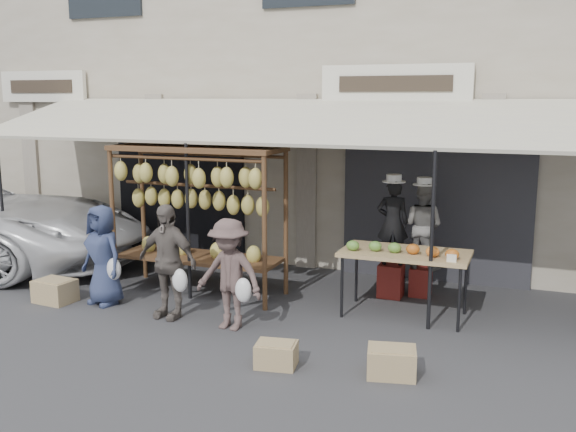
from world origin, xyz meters
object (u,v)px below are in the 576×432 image
(produce_table, at_px, (405,254))
(banana_rack, at_px, (196,191))
(crate_far, at_px, (55,291))
(vendor_right, at_px, (423,226))
(crate_near_b, at_px, (392,362))
(customer_left, at_px, (103,255))
(vendor_left, at_px, (393,222))
(customer_right, at_px, (229,274))
(customer_mid, at_px, (167,261))
(crate_near_a, at_px, (276,355))

(produce_table, bearing_deg, banana_rack, -178.24)
(banana_rack, xyz_separation_m, crate_far, (-1.74, -1.12, -1.41))
(vendor_right, distance_m, crate_near_b, 3.10)
(banana_rack, xyz_separation_m, customer_left, (-1.02, -0.92, -0.85))
(vendor_left, bearing_deg, customer_right, 39.21)
(produce_table, relative_size, customer_left, 1.18)
(customer_mid, bearing_deg, customer_right, 0.38)
(customer_mid, distance_m, crate_near_b, 3.37)
(produce_table, relative_size, crate_far, 3.11)
(crate_far, bearing_deg, banana_rack, 32.73)
(banana_rack, height_order, crate_far, banana_rack)
(vendor_left, xyz_separation_m, crate_far, (-4.50, -2.04, -0.97))
(produce_table, relative_size, customer_right, 1.18)
(crate_near_b, bearing_deg, customer_mid, 166.80)
(produce_table, height_order, crate_near_a, produce_table)
(customer_left, xyz_separation_m, customer_mid, (1.16, -0.16, 0.06))
(vendor_right, bearing_deg, crate_far, 41.23)
(banana_rack, bearing_deg, customer_mid, -82.30)
(banana_rack, bearing_deg, customer_left, -137.83)
(vendor_right, bearing_deg, customer_mid, 52.74)
(produce_table, distance_m, vendor_right, 1.04)
(customer_mid, height_order, crate_far, customer_mid)
(customer_left, distance_m, crate_far, 0.94)
(banana_rack, distance_m, customer_mid, 1.35)
(produce_table, bearing_deg, vendor_left, 112.91)
(customer_left, relative_size, crate_near_b, 2.83)
(customer_right, distance_m, crate_near_b, 2.41)
(customer_mid, bearing_deg, customer_left, 178.46)
(crate_far, bearing_deg, customer_right, -1.10)
(crate_far, bearing_deg, crate_near_a, -13.55)
(customer_left, xyz_separation_m, customer_right, (2.14, -0.25, -0.00))
(customer_mid, relative_size, crate_near_b, 3.05)
(vendor_left, xyz_separation_m, crate_near_a, (-0.63, -2.97, -1.00))
(banana_rack, relative_size, crate_far, 4.76)
(vendor_left, distance_m, crate_near_b, 2.99)
(crate_near_b, bearing_deg, vendor_right, 93.97)
(customer_right, bearing_deg, crate_near_a, -36.10)
(customer_mid, relative_size, customer_right, 1.08)
(produce_table, relative_size, vendor_right, 1.32)
(crate_near_b, bearing_deg, vendor_left, 102.54)
(customer_mid, bearing_deg, vendor_left, 43.51)
(banana_rack, xyz_separation_m, produce_table, (3.11, 0.10, -0.70))
(customer_left, xyz_separation_m, crate_near_b, (4.39, -0.91, -0.57))
(customer_right, xyz_separation_m, crate_far, (-2.86, 0.06, -0.56))
(produce_table, xyz_separation_m, vendor_right, (0.06, 1.02, 0.20))
(vendor_right, bearing_deg, crate_near_b, 110.72)
(produce_table, xyz_separation_m, customer_left, (-4.12, -1.02, -0.15))
(vendor_left, height_order, customer_left, vendor_left)
(banana_rack, height_order, customer_right, banana_rack)
(customer_right, xyz_separation_m, crate_near_a, (1.01, -0.88, -0.59))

